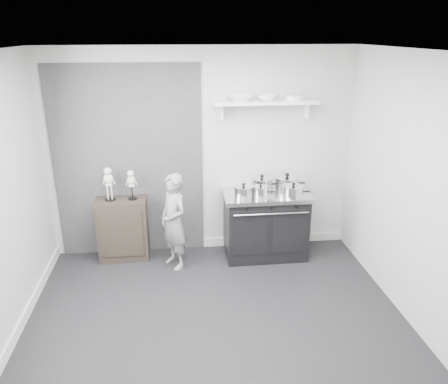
{
  "coord_description": "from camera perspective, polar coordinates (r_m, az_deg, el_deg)",
  "views": [
    {
      "loc": [
        -0.36,
        -3.72,
        2.86
      ],
      "look_at": [
        0.19,
        0.95,
        1.12
      ],
      "focal_mm": 35.0,
      "sensor_mm": 36.0,
      "label": 1
    }
  ],
  "objects": [
    {
      "name": "ground",
      "position": [
        4.7,
        -0.97,
        -17.1
      ],
      "size": [
        4.0,
        4.0,
        0.0
      ],
      "primitive_type": "plane",
      "color": "black",
      "rests_on": "ground"
    },
    {
      "name": "room_shell",
      "position": [
        4.06,
        -2.57,
        2.83
      ],
      "size": [
        4.02,
        3.62,
        2.71
      ],
      "color": "#BABAB8",
      "rests_on": "ground"
    },
    {
      "name": "wall_shelf",
      "position": [
        5.58,
        5.48,
        11.49
      ],
      "size": [
        1.3,
        0.26,
        0.24
      ],
      "color": "white",
      "rests_on": "room_shell"
    },
    {
      "name": "stove",
      "position": [
        5.84,
        5.39,
        -4.13
      ],
      "size": [
        1.11,
        0.69,
        0.89
      ],
      "color": "black",
      "rests_on": "ground"
    },
    {
      "name": "side_cabinet",
      "position": [
        5.91,
        -13.01,
        -4.7
      ],
      "size": [
        0.63,
        0.37,
        0.83
      ],
      "primitive_type": "cube",
      "color": "black",
      "rests_on": "ground"
    },
    {
      "name": "child",
      "position": [
        5.5,
        -6.56,
        -3.85
      ],
      "size": [
        0.49,
        0.54,
        1.24
      ],
      "primitive_type": "imported",
      "rotation": [
        0.0,
        0.0,
        -1.01
      ],
      "color": "gray",
      "rests_on": "ground"
    },
    {
      "name": "pot_front_left",
      "position": [
        5.5,
        2.57,
        0.1
      ],
      "size": [
        0.33,
        0.25,
        0.18
      ],
      "color": "silver",
      "rests_on": "stove"
    },
    {
      "name": "pot_back_left",
      "position": [
        5.75,
        4.95,
        1.08
      ],
      "size": [
        0.37,
        0.28,
        0.21
      ],
      "color": "silver",
      "rests_on": "stove"
    },
    {
      "name": "pot_back_right",
      "position": [
        5.81,
        8.21,
        1.19
      ],
      "size": [
        0.4,
        0.32,
        0.22
      ],
      "color": "silver",
      "rests_on": "stove"
    },
    {
      "name": "pot_front_right",
      "position": [
        5.53,
        9.03,
        0.07
      ],
      "size": [
        0.34,
        0.25,
        0.2
      ],
      "color": "silver",
      "rests_on": "stove"
    },
    {
      "name": "pot_front_center",
      "position": [
        5.5,
        4.8,
        0.05
      ],
      "size": [
        0.27,
        0.19,
        0.17
      ],
      "color": "silver",
      "rests_on": "stove"
    },
    {
      "name": "skeleton_full",
      "position": [
        5.68,
        -14.84,
        1.34
      ],
      "size": [
        0.14,
        0.09,
        0.5
      ],
      "primitive_type": null,
      "color": "beige",
      "rests_on": "side_cabinet"
    },
    {
      "name": "skeleton_torso",
      "position": [
        5.66,
        -12.01,
        1.2
      ],
      "size": [
        0.12,
        0.08,
        0.45
      ],
      "primitive_type": null,
      "color": "beige",
      "rests_on": "side_cabinet"
    },
    {
      "name": "bowl_large",
      "position": [
        5.51,
        2.13,
        12.16
      ],
      "size": [
        0.3,
        0.3,
        0.07
      ],
      "primitive_type": "imported",
      "color": "white",
      "rests_on": "wall_shelf"
    },
    {
      "name": "bowl_small",
      "position": [
        5.57,
        5.63,
        12.16
      ],
      "size": [
        0.23,
        0.23,
        0.07
      ],
      "primitive_type": "imported",
      "color": "white",
      "rests_on": "wall_shelf"
    },
    {
      "name": "plate_stack",
      "position": [
        5.65,
        9.2,
        12.06
      ],
      "size": [
        0.25,
        0.25,
        0.06
      ],
      "primitive_type": "cylinder",
      "color": "silver",
      "rests_on": "wall_shelf"
    }
  ]
}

